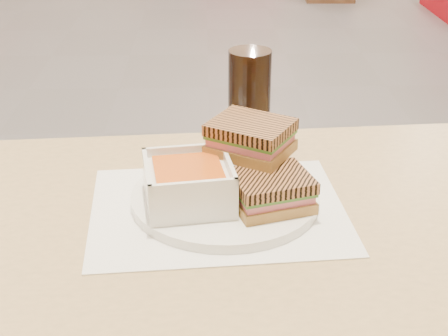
{
  "coord_description": "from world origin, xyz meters",
  "views": [
    {
      "loc": [
        -0.02,
        -2.86,
        1.26
      ],
      "look_at": [
        0.01,
        -2.0,
        0.82
      ],
      "focal_mm": 52.68,
      "sensor_mm": 36.0,
      "label": 1
    }
  ],
  "objects_px": {
    "plate": "(225,198)",
    "panini_lower": "(271,191)",
    "main_table": "(237,293)",
    "soup_bowl": "(189,185)",
    "cola_glass": "(249,95)"
  },
  "relations": [
    {
      "from": "panini_lower",
      "to": "cola_glass",
      "type": "xyz_separation_m",
      "value": [
        -0.01,
        0.29,
        0.04
      ]
    },
    {
      "from": "plate",
      "to": "panini_lower",
      "type": "distance_m",
      "value": 0.08
    },
    {
      "from": "soup_bowl",
      "to": "cola_glass",
      "type": "distance_m",
      "value": 0.3
    },
    {
      "from": "main_table",
      "to": "plate",
      "type": "height_order",
      "value": "plate"
    },
    {
      "from": "cola_glass",
      "to": "panini_lower",
      "type": "bearing_deg",
      "value": -87.21
    },
    {
      "from": "main_table",
      "to": "soup_bowl",
      "type": "distance_m",
      "value": 0.18
    },
    {
      "from": "main_table",
      "to": "soup_bowl",
      "type": "height_order",
      "value": "soup_bowl"
    },
    {
      "from": "plate",
      "to": "soup_bowl",
      "type": "distance_m",
      "value": 0.07
    },
    {
      "from": "main_table",
      "to": "panini_lower",
      "type": "bearing_deg",
      "value": 36.18
    },
    {
      "from": "plate",
      "to": "cola_glass",
      "type": "distance_m",
      "value": 0.27
    },
    {
      "from": "soup_bowl",
      "to": "panini_lower",
      "type": "height_order",
      "value": "soup_bowl"
    },
    {
      "from": "main_table",
      "to": "soup_bowl",
      "type": "xyz_separation_m",
      "value": [
        -0.07,
        0.05,
        0.16
      ]
    },
    {
      "from": "cola_glass",
      "to": "main_table",
      "type": "bearing_deg",
      "value": -96.24
    },
    {
      "from": "plate",
      "to": "cola_glass",
      "type": "xyz_separation_m",
      "value": [
        0.05,
        0.25,
        0.07
      ]
    },
    {
      "from": "soup_bowl",
      "to": "cola_glass",
      "type": "relative_size",
      "value": 0.85
    }
  ]
}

